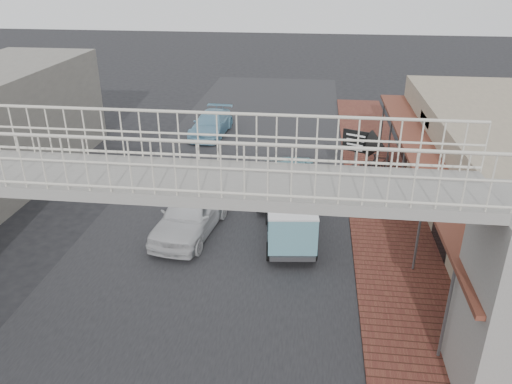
% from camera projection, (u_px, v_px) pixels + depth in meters
% --- Properties ---
extents(ground, '(120.00, 120.00, 0.00)m').
position_uv_depth(ground, '(201.00, 274.00, 16.34)').
color(ground, black).
rests_on(ground, ground).
extents(road_strip, '(10.00, 60.00, 0.01)m').
position_uv_depth(road_strip, '(201.00, 274.00, 16.34)').
color(road_strip, black).
rests_on(road_strip, ground).
extents(sidewalk, '(3.00, 40.00, 0.10)m').
position_uv_depth(sidewalk, '(393.00, 239.00, 18.31)').
color(sidewalk, brown).
rests_on(sidewalk, ground).
extents(footbridge, '(16.40, 2.40, 6.34)m').
position_uv_depth(footbridge, '(157.00, 257.00, 11.40)').
color(footbridge, gray).
rests_on(footbridge, ground).
extents(white_hatchback, '(2.49, 4.85, 1.58)m').
position_uv_depth(white_hatchback, '(191.00, 213.00, 18.57)').
color(white_hatchback, silver).
rests_on(white_hatchback, ground).
extents(dark_sedan, '(1.68, 4.08, 1.32)m').
position_uv_depth(dark_sedan, '(274.00, 183.00, 21.40)').
color(dark_sedan, black).
rests_on(dark_sedan, ground).
extents(angkot_curb, '(2.84, 5.15, 1.36)m').
position_uv_depth(angkot_curb, '(291.00, 175.00, 22.10)').
color(angkot_curb, '#6DB1BE').
rests_on(angkot_curb, ground).
extents(angkot_far, '(2.15, 4.63, 1.31)m').
position_uv_depth(angkot_far, '(211.00, 124.00, 29.15)').
color(angkot_far, '#6EA3BF').
rests_on(angkot_far, ground).
extents(angkot_van, '(2.07, 3.87, 1.82)m').
position_uv_depth(angkot_van, '(290.00, 214.00, 17.72)').
color(angkot_van, black).
rests_on(angkot_van, ground).
extents(motorcycle_near, '(1.93, 1.21, 0.96)m').
position_uv_depth(motorcycle_near, '(365.00, 166.00, 23.34)').
color(motorcycle_near, black).
rests_on(motorcycle_near, sidewalk).
extents(motorcycle_far, '(1.60, 0.49, 0.95)m').
position_uv_depth(motorcycle_far, '(380.00, 164.00, 23.64)').
color(motorcycle_far, black).
rests_on(motorcycle_far, sidewalk).
extents(street_clock, '(0.72, 0.67, 2.80)m').
position_uv_depth(street_clock, '(474.00, 280.00, 11.89)').
color(street_clock, '#59595B').
rests_on(street_clock, sidewalk).
extents(arrow_sign, '(1.85, 1.26, 3.08)m').
position_uv_depth(arrow_sign, '(375.00, 145.00, 20.00)').
color(arrow_sign, '#59595B').
rests_on(arrow_sign, sidewalk).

